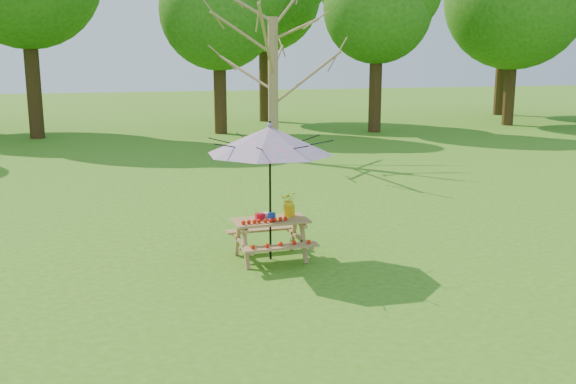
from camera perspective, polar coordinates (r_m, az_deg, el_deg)
name	(u,v)px	position (r m, az deg, el deg)	size (l,w,h in m)	color
picnic_table	(270,240)	(10.41, -1.57, -4.28)	(1.20, 1.32, 0.67)	#9C7346
patio_umbrella	(270,140)	(10.09, -1.62, 4.61)	(2.54, 2.54, 2.25)	black
produce_bins	(266,216)	(10.30, -1.95, -2.17)	(0.28, 0.43, 0.13)	red
tomatoes_row	(264,221)	(10.11, -2.10, -2.55)	(0.77, 0.13, 0.07)	red
flower_bucket	(289,203)	(10.49, 0.10, -0.99)	(0.30, 0.28, 0.41)	#DBA30B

